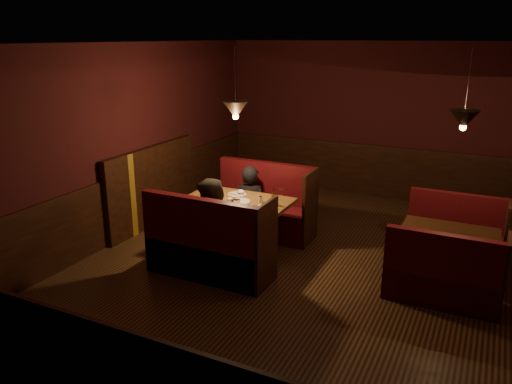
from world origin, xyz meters
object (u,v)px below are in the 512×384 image
at_px(main_table, 238,212).
at_px(second_bench_near, 442,281).
at_px(second_bench_far, 454,239).
at_px(diner_a, 250,190).
at_px(diner_b, 213,215).
at_px(main_bench_far, 264,212).
at_px(main_bench_near, 208,252).
at_px(second_table, 448,244).

bearing_deg(main_table, second_bench_near, -5.23).
xyz_separation_m(second_bench_far, diner_a, (-2.94, -0.46, 0.44)).
relative_size(diner_a, diner_b, 0.91).
distance_m(second_bench_near, diner_b, 2.85).
bearing_deg(second_bench_near, main_bench_far, 158.42).
distance_m(main_bench_far, main_bench_near, 1.69).
xyz_separation_m(second_table, diner_a, (-2.91, 0.24, 0.25)).
bearing_deg(second_bench_far, main_table, -157.88).
bearing_deg(diner_a, second_bench_near, 155.81).
bearing_deg(main_bench_far, main_bench_near, -90.00).
bearing_deg(main_table, diner_b, -88.54).
relative_size(second_bench_near, diner_b, 0.80).
height_order(second_table, second_bench_near, second_bench_near).
bearing_deg(second_bench_near, diner_a, 162.43).
bearing_deg(diner_b, diner_a, 96.40).
height_order(main_bench_near, second_bench_near, main_bench_near).
xyz_separation_m(second_bench_near, diner_a, (-2.94, 0.93, 0.44)).
height_order(second_bench_far, diner_a, diner_a).
height_order(main_table, main_bench_far, main_bench_far).
bearing_deg(diner_b, second_table, 22.05).
bearing_deg(second_bench_far, main_bench_far, -173.99).
distance_m(main_bench_far, diner_b, 1.60).
bearing_deg(main_bench_near, diner_b, 89.52).
height_order(main_table, diner_a, diner_a).
xyz_separation_m(main_table, diner_b, (0.02, -0.70, 0.19)).
bearing_deg(second_table, second_bench_far, 87.80).
relative_size(main_bench_near, second_table, 1.40).
distance_m(second_bench_near, diner_a, 3.11).
distance_m(main_bench_far, second_bench_near, 2.98).
bearing_deg(main_bench_near, second_table, 25.04).
height_order(main_bench_far, diner_b, diner_b).
distance_m(second_table, second_bench_far, 0.72).
bearing_deg(second_bench_far, diner_b, -146.57).
bearing_deg(second_bench_far, main_bench_near, -144.50).
bearing_deg(diner_a, second_bench_far, -177.73).
distance_m(second_bench_far, diner_b, 3.36).
bearing_deg(second_bench_near, main_bench_near, -168.02).
height_order(main_table, diner_b, diner_b).
bearing_deg(main_bench_near, main_table, 91.12).
height_order(main_bench_far, second_bench_near, main_bench_far).
xyz_separation_m(main_bench_far, diner_a, (-0.16, -0.17, 0.38)).
relative_size(main_bench_far, diner_b, 1.01).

